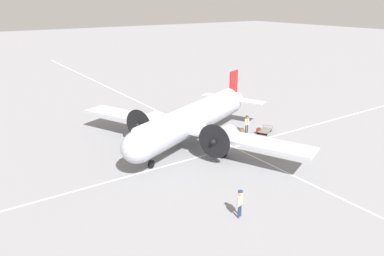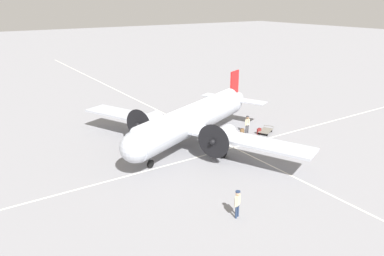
{
  "view_description": "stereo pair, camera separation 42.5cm",
  "coord_description": "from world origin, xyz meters",
  "views": [
    {
      "loc": [
        18.41,
        27.02,
        12.92
      ],
      "look_at": [
        0.0,
        0.0,
        1.61
      ],
      "focal_mm": 35.0,
      "sensor_mm": 36.0,
      "label": 1
    },
    {
      "loc": [
        18.06,
        27.25,
        12.92
      ],
      "look_at": [
        0.0,
        0.0,
        1.61
      ],
      "focal_mm": 35.0,
      "sensor_mm": 36.0,
      "label": 2
    }
  ],
  "objects": [
    {
      "name": "ground_plane",
      "position": [
        0.0,
        0.0,
        0.0
      ],
      "size": [
        300.0,
        300.0,
        0.0
      ],
      "primitive_type": "plane",
      "color": "gray"
    },
    {
      "name": "apron_line_eastwest",
      "position": [
        0.0,
        2.79,
        0.0
      ],
      "size": [
        120.0,
        0.16,
        0.01
      ],
      "color": "silver",
      "rests_on": "ground_plane"
    },
    {
      "name": "apron_line_northsouth",
      "position": [
        -2.75,
        0.0,
        0.0
      ],
      "size": [
        0.16,
        120.0,
        0.01
      ],
      "color": "silver",
      "rests_on": "ground_plane"
    },
    {
      "name": "airliner_main",
      "position": [
        0.37,
        0.16,
        2.47
      ],
      "size": [
        18.21,
        22.21,
        5.63
      ],
      "rotation": [
        0.0,
        0.0,
        0.41
      ],
      "color": "#ADB2BC",
      "rests_on": "ground_plane"
    },
    {
      "name": "crew_foreground",
      "position": [
        4.52,
        11.9,
        1.15
      ],
      "size": [
        0.58,
        0.4,
        1.83
      ],
      "rotation": [
        0.0,
        0.0,
        -2.75
      ],
      "color": "navy",
      "rests_on": "ground_plane"
    },
    {
      "name": "passenger_boarding",
      "position": [
        -6.38,
        0.49,
        1.13
      ],
      "size": [
        0.61,
        0.31,
        1.8
      ],
      "rotation": [
        0.0,
        0.0,
        0.03
      ],
      "color": "#2D2D33",
      "rests_on": "ground_plane"
    },
    {
      "name": "suitcase_near_door",
      "position": [
        -7.18,
        1.4,
        0.3
      ],
      "size": [
        0.46,
        0.16,
        0.65
      ],
      "color": "maroon",
      "rests_on": "ground_plane"
    },
    {
      "name": "suitcase_upright_spare",
      "position": [
        -5.84,
        0.37,
        0.27
      ],
      "size": [
        0.44,
        0.14,
        0.57
      ],
      "color": "brown",
      "rests_on": "ground_plane"
    },
    {
      "name": "baggage_cart",
      "position": [
        -7.91,
        1.62,
        0.27
      ],
      "size": [
        2.09,
        1.74,
        0.56
      ],
      "rotation": [
        0.0,
        0.0,
        0.47
      ],
      "color": "#6B665B",
      "rests_on": "ground_plane"
    }
  ]
}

